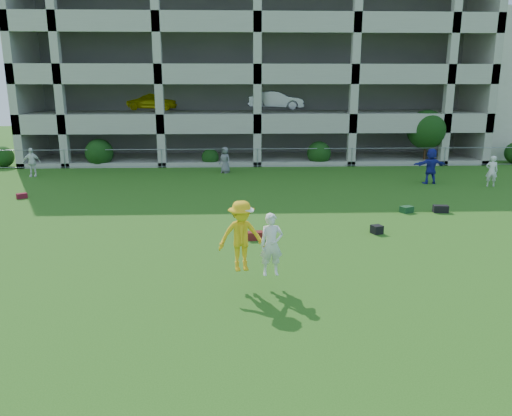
{
  "coord_description": "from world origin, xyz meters",
  "views": [
    {
      "loc": [
        -1.38,
        -12.19,
        5.27
      ],
      "look_at": [
        -0.75,
        3.0,
        1.4
      ],
      "focal_mm": 35.0,
      "sensor_mm": 36.0,
      "label": 1
    }
  ],
  "objects_px": {
    "bystander_b": "(32,162)",
    "bystander_c": "(225,160)",
    "bystander_e": "(492,171)",
    "frisbee_contest": "(248,238)",
    "crate_d": "(377,229)",
    "bystander_d": "(431,166)",
    "parking_garage": "(252,71)"
  },
  "relations": [
    {
      "from": "bystander_b",
      "to": "frisbee_contest",
      "type": "distance_m",
      "value": 20.18
    },
    {
      "from": "crate_d",
      "to": "bystander_c",
      "type": "bearing_deg",
      "value": 114.42
    },
    {
      "from": "frisbee_contest",
      "to": "parking_garage",
      "type": "distance_m",
      "value": 28.12
    },
    {
      "from": "bystander_b",
      "to": "bystander_c",
      "type": "relative_size",
      "value": 1.06
    },
    {
      "from": "parking_garage",
      "to": "frisbee_contest",
      "type": "bearing_deg",
      "value": -92.23
    },
    {
      "from": "frisbee_contest",
      "to": "bystander_e",
      "type": "bearing_deg",
      "value": 44.32
    },
    {
      "from": "crate_d",
      "to": "frisbee_contest",
      "type": "height_order",
      "value": "frisbee_contest"
    },
    {
      "from": "crate_d",
      "to": "parking_garage",
      "type": "height_order",
      "value": "parking_garage"
    },
    {
      "from": "bystander_b",
      "to": "crate_d",
      "type": "distance_m",
      "value": 20.28
    },
    {
      "from": "bystander_e",
      "to": "bystander_d",
      "type": "bearing_deg",
      "value": -0.88
    },
    {
      "from": "bystander_e",
      "to": "crate_d",
      "type": "distance_m",
      "value": 11.36
    },
    {
      "from": "parking_garage",
      "to": "bystander_c",
      "type": "bearing_deg",
      "value": -100.56
    },
    {
      "from": "frisbee_contest",
      "to": "bystander_b",
      "type": "bearing_deg",
      "value": 125.96
    },
    {
      "from": "bystander_c",
      "to": "bystander_e",
      "type": "bearing_deg",
      "value": 23.01
    },
    {
      "from": "bystander_c",
      "to": "parking_garage",
      "type": "bearing_deg",
      "value": 120.52
    },
    {
      "from": "bystander_b",
      "to": "bystander_c",
      "type": "distance_m",
      "value": 10.96
    },
    {
      "from": "bystander_c",
      "to": "frisbee_contest",
      "type": "height_order",
      "value": "frisbee_contest"
    },
    {
      "from": "bystander_b",
      "to": "bystander_e",
      "type": "relative_size",
      "value": 1.02
    },
    {
      "from": "bystander_c",
      "to": "bystander_d",
      "type": "height_order",
      "value": "bystander_d"
    },
    {
      "from": "bystander_b",
      "to": "bystander_e",
      "type": "bearing_deg",
      "value": -15.87
    },
    {
      "from": "bystander_c",
      "to": "bystander_e",
      "type": "distance_m",
      "value": 14.48
    },
    {
      "from": "bystander_d",
      "to": "frisbee_contest",
      "type": "xyz_separation_m",
      "value": [
        -10.0,
        -13.42,
        0.45
      ]
    },
    {
      "from": "parking_garage",
      "to": "bystander_e",
      "type": "bearing_deg",
      "value": -52.16
    },
    {
      "from": "crate_d",
      "to": "bystander_e",
      "type": "bearing_deg",
      "value": 44.18
    },
    {
      "from": "bystander_c",
      "to": "bystander_b",
      "type": "bearing_deg",
      "value": -135.14
    },
    {
      "from": "bystander_e",
      "to": "crate_d",
      "type": "bearing_deg",
      "value": 60.14
    },
    {
      "from": "bystander_d",
      "to": "bystander_e",
      "type": "relative_size",
      "value": 1.17
    },
    {
      "from": "crate_d",
      "to": "bystander_b",
      "type": "bearing_deg",
      "value": 144.82
    },
    {
      "from": "bystander_b",
      "to": "crate_d",
      "type": "xyz_separation_m",
      "value": [
        16.57,
        -11.68,
        -0.67
      ]
    },
    {
      "from": "bystander_d",
      "to": "frisbee_contest",
      "type": "relative_size",
      "value": 0.93
    },
    {
      "from": "bystander_b",
      "to": "bystander_c",
      "type": "bearing_deg",
      "value": -3.42
    },
    {
      "from": "bystander_e",
      "to": "frisbee_contest",
      "type": "height_order",
      "value": "frisbee_contest"
    }
  ]
}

